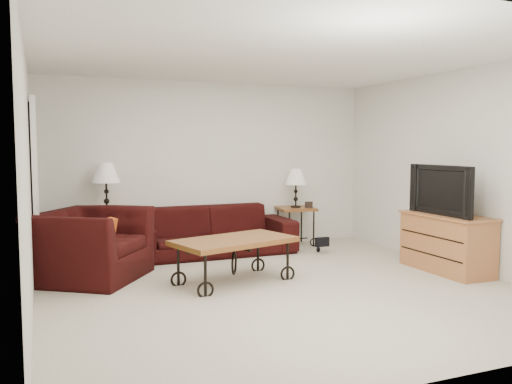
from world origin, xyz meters
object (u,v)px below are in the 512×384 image
coffee_table (234,261)px  backpack (318,238)px  side_table_left (107,236)px  armchair (91,245)px  lamp_left (106,187)px  lamp_right (296,188)px  tv_stand (446,243)px  sofa (212,231)px  television (447,190)px  side_table_right (296,226)px

coffee_table → backpack: (1.72, 1.16, -0.04)m
side_table_left → armchair: bearing=-106.6°
lamp_left → coffee_table: bearing=-56.3°
side_table_left → lamp_right: lamp_right is taller
side_table_left → tv_stand: 4.43m
coffee_table → armchair: 1.69m
sofa → armchair: 1.93m
sofa → tv_stand: (2.37, -2.09, 0.01)m
tv_stand → television: television is taller
tv_stand → side_table_right: bearing=112.8°
side_table_right → tv_stand: (0.95, -2.27, 0.06)m
lamp_right → tv_stand: (0.95, -2.27, -0.54)m
coffee_table → backpack: bearing=33.9°
sofa → side_table_left: bearing=172.9°
coffee_table → television: 2.75m
sofa → side_table_left: size_ratio=3.52×
backpack → sofa: bearing=149.5°
lamp_left → television: lamp_left is taller
side_table_left → lamp_right: bearing=0.0°
backpack → side_table_left: bearing=154.1°
side_table_left → side_table_right: (2.85, 0.00, -0.03)m
side_table_left → lamp_left: bearing=0.0°
sofa → coffee_table: sofa is taller
armchair → backpack: 3.24m
armchair → television: television is taller
side_table_right → armchair: bearing=-162.2°
sofa → side_table_right: sofa is taller
sofa → tv_stand: tv_stand is taller
television → backpack: television is taller
lamp_right → backpack: 0.93m
side_table_right → tv_stand: tv_stand is taller
lamp_right → armchair: (-3.15, -1.01, -0.49)m
tv_stand → armchair: bearing=163.0°
armchair → tv_stand: size_ratio=1.05×
armchair → television: (4.08, -1.25, 0.61)m
side_table_right → tv_stand: bearing=-67.2°
lamp_right → armchair: bearing=-162.2°
lamp_right → coffee_table: size_ratio=0.44×
armchair → television: 4.32m
lamp_right → tv_stand: size_ratio=0.51×
side_table_left → armchair: 1.06m
lamp_left → backpack: (2.91, -0.62, -0.78)m
lamp_right → television: 2.45m
coffee_table → side_table_right: bearing=47.0°
sofa → television: 3.21m
side_table_left → tv_stand: bearing=-30.8°
side_table_right → coffee_table: (-1.66, -1.78, -0.05)m
sofa → armchair: bearing=-154.4°
armchair → coffee_table: bearing=-83.0°
side_table_right → lamp_left: 2.93m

